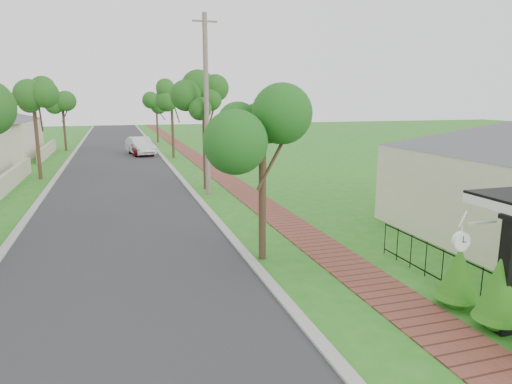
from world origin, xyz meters
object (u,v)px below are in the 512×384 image
parked_car_red (140,147)px  near_tree (263,133)px  porch_post (507,280)px  utility_pole (206,106)px  parked_car_white (140,146)px  station_clock (463,240)px

parked_car_red → near_tree: bearing=-94.0°
porch_post → parked_car_red: bearing=99.4°
near_tree → utility_pole: bearing=88.3°
utility_pole → parked_car_red: bearing=97.5°
porch_post → parked_car_red: (-5.55, 33.57, -0.41)m
parked_car_white → parked_car_red: bearing=-101.4°
station_clock → parked_car_white: bearing=98.0°
parked_car_white → near_tree: size_ratio=0.96×
porch_post → parked_car_white: porch_post is taller
parked_car_red → utility_pole: bearing=-90.7°
parked_car_red → station_clock: (4.69, -33.17, 1.24)m
parked_car_red → station_clock: size_ratio=3.93×
parked_car_white → utility_pole: (2.36, -18.16, 3.70)m
parked_car_red → utility_pole: (2.36, -17.97, 3.75)m
parked_car_white → near_tree: near_tree is taller
parked_car_red → station_clock: bearing=-90.1°
parked_car_white → station_clock: (4.69, -33.36, 1.19)m
parked_car_white → utility_pole: utility_pole is taller
parked_car_red → near_tree: (2.06, -27.89, 3.11)m
porch_post → station_clock: porch_post is taller
station_clock → utility_pole: bearing=98.7°
parked_car_white → porch_post: bearing=-92.0°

